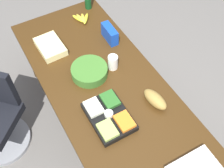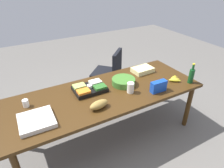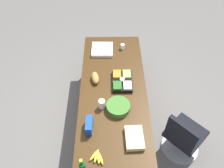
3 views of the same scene
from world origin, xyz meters
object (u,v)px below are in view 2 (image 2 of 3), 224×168
object	(u,v)px
chip_bag_blue	(159,86)
banana_bunch	(174,79)
mayo_jar	(131,88)
pizza_box	(37,120)
veggie_tray	(90,88)
bread_loaf	(99,105)
salad_bowl	(124,81)
paper_cup	(26,103)
office_chair	(108,78)
conference_table	(106,96)
sheet_cake	(143,70)
wine_bottle	(191,76)

from	to	relation	value
chip_bag_blue	banana_bunch	bearing A→B (deg)	16.01
mayo_jar	pizza_box	world-z (taller)	mayo_jar
veggie_tray	pizza_box	world-z (taller)	veggie_tray
bread_loaf	chip_bag_blue	xyz separation A→B (m)	(0.84, -0.05, 0.02)
salad_bowl	paper_cup	bearing A→B (deg)	174.77
veggie_tray	mayo_jar	world-z (taller)	mayo_jar
office_chair	mayo_jar	world-z (taller)	office_chair
office_chair	veggie_tray	distance (m)	1.21
office_chair	pizza_box	bearing A→B (deg)	-141.85
salad_bowl	pizza_box	bearing A→B (deg)	-169.17
veggie_tray	paper_cup	distance (m)	0.80
conference_table	office_chair	world-z (taller)	office_chair
pizza_box	salad_bowl	size ratio (longest dim) A/B	1.10
veggie_tray	sheet_cake	xyz separation A→B (m)	(0.95, 0.11, -0.00)
veggie_tray	chip_bag_blue	world-z (taller)	chip_bag_blue
veggie_tray	sheet_cake	distance (m)	0.96
veggie_tray	mayo_jar	size ratio (longest dim) A/B	3.00
conference_table	bread_loaf	bearing A→B (deg)	-130.19
bread_loaf	wine_bottle	xyz separation A→B (m)	(1.40, -0.09, 0.06)
sheet_cake	chip_bag_blue	xyz separation A→B (m)	(-0.16, -0.56, 0.04)
mayo_jar	banana_bunch	bearing A→B (deg)	-3.43
wine_bottle	conference_table	bearing A→B (deg)	162.95
mayo_jar	paper_cup	size ratio (longest dim) A/B	1.56
sheet_cake	chip_bag_blue	size ratio (longest dim) A/B	1.45
office_chair	wine_bottle	xyz separation A→B (m)	(0.60, -1.35, 0.52)
conference_table	wine_bottle	xyz separation A→B (m)	(1.17, -0.36, 0.18)
mayo_jar	banana_bunch	size ratio (longest dim) A/B	0.69
pizza_box	chip_bag_blue	size ratio (longest dim) A/B	1.64
veggie_tray	pizza_box	xyz separation A→B (m)	(-0.74, -0.31, -0.01)
salad_bowl	conference_table	bearing A→B (deg)	-168.75
pizza_box	salad_bowl	xyz separation A→B (m)	(1.23, 0.23, 0.02)
sheet_cake	bread_loaf	size ratio (longest dim) A/B	1.33
sheet_cake	salad_bowl	size ratio (longest dim) A/B	0.98
banana_bunch	mayo_jar	bearing A→B (deg)	176.57
veggie_tray	mayo_jar	xyz separation A→B (m)	(0.45, -0.30, 0.03)
office_chair	banana_bunch	bearing A→B (deg)	-69.56
pizza_box	banana_bunch	bearing A→B (deg)	0.24
conference_table	chip_bag_blue	distance (m)	0.71
conference_table	chip_bag_blue	world-z (taller)	chip_bag_blue
salad_bowl	chip_bag_blue	bearing A→B (deg)	-51.37
chip_bag_blue	pizza_box	bearing A→B (deg)	174.59
office_chair	bread_loaf	size ratio (longest dim) A/B	3.82
banana_bunch	wine_bottle	size ratio (longest dim) A/B	0.69
paper_cup	conference_table	bearing A→B (deg)	-10.53
bread_loaf	mayo_jar	bearing A→B (deg)	12.07
salad_bowl	paper_cup	world-z (taller)	paper_cup
bread_loaf	wine_bottle	world-z (taller)	wine_bottle
bread_loaf	paper_cup	world-z (taller)	bread_loaf
pizza_box	conference_table	bearing A→B (deg)	11.88
veggie_tray	bread_loaf	distance (m)	0.41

